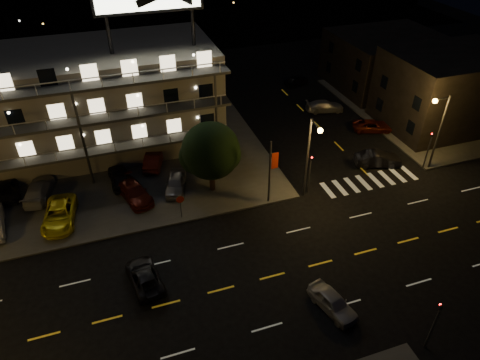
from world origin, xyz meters
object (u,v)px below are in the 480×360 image
object	(u,v)px
lot_car_7	(39,190)
side_car_0	(378,159)
tree	(210,152)
lot_car_4	(176,183)
road_car_east	(333,302)
lot_car_2	(59,214)
road_car_west	(144,277)

from	to	relation	value
lot_car_7	side_car_0	bearing A→B (deg)	-177.83
tree	lot_car_7	xyz separation A→B (m)	(-15.33, 4.01, -3.36)
lot_car_4	side_car_0	distance (m)	20.55
lot_car_7	side_car_0	distance (m)	32.97
side_car_0	road_car_east	xyz separation A→B (m)	(-13.01, -14.42, -0.10)
side_car_0	tree	bearing A→B (deg)	103.05
side_car_0	lot_car_4	bearing A→B (deg)	100.60
road_car_east	lot_car_2	bearing A→B (deg)	124.43
side_car_0	lot_car_2	bearing A→B (deg)	105.44
tree	road_car_east	bearing A→B (deg)	-74.98
lot_car_7	side_car_0	xyz separation A→B (m)	(32.54, -5.27, -0.12)
road_car_east	road_car_west	world-z (taller)	road_car_east
lot_car_7	road_car_east	distance (m)	27.74
lot_car_7	road_car_west	world-z (taller)	lot_car_7
tree	road_car_east	world-z (taller)	tree
road_car_west	lot_car_2	bearing A→B (deg)	-65.20
tree	road_car_west	bearing A→B (deg)	-129.53
road_car_west	tree	bearing A→B (deg)	-137.86
lot_car_7	lot_car_2	bearing A→B (deg)	124.08
lot_car_4	road_car_west	world-z (taller)	lot_car_4
lot_car_2	side_car_0	distance (m)	30.76
lot_car_4	side_car_0	size ratio (longest dim) A/B	0.91
tree	lot_car_2	world-z (taller)	tree
lot_car_2	road_car_west	xyz separation A→B (m)	(5.87, -8.99, -0.27)
tree	road_car_west	world-z (taller)	tree
tree	road_car_west	xyz separation A→B (m)	(-7.66, -9.28, -3.62)
tree	side_car_0	world-z (taller)	tree
road_car_east	road_car_west	distance (m)	13.49
road_car_east	side_car_0	bearing A→B (deg)	33.34
lot_car_4	tree	bearing A→B (deg)	-1.11
lot_car_2	lot_car_7	world-z (taller)	lot_car_2
side_car_0	road_car_west	size ratio (longest dim) A/B	1.03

